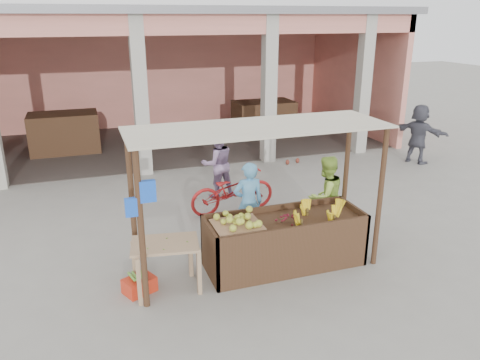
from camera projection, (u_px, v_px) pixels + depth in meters
name	position (u px, v px, depth m)	size (l,w,h in m)	color
ground	(256.00, 269.00, 7.71)	(60.00, 60.00, 0.00)	gray
market_building	(159.00, 58.00, 14.80)	(14.40, 6.40, 4.20)	#E88A79
fruit_stall	(284.00, 243.00, 7.73)	(2.60, 0.95, 0.80)	#45291B
stall_awning	(255.00, 153.00, 7.10)	(4.09, 1.35, 2.39)	#45291B
banana_heap	(318.00, 213.00, 7.69)	(0.99, 0.54, 0.18)	yellow
melon_tray	(237.00, 222.00, 7.32)	(0.75, 0.65, 0.20)	#A87A57
berry_heap	(288.00, 217.00, 7.54)	(0.48, 0.39, 0.15)	maroon
side_table	(165.00, 251.00, 6.92)	(1.07, 0.81, 0.79)	tan
papaya_pile	(164.00, 236.00, 6.84)	(0.74, 0.42, 0.21)	#44882C
red_crate	(139.00, 285.00, 7.04)	(0.45, 0.32, 0.23)	red
plantain_bundle	(139.00, 276.00, 6.99)	(0.34, 0.24, 0.07)	#5E9A38
produce_sacks	(293.00, 154.00, 13.12)	(0.75, 0.47, 0.57)	maroon
vendor_blue	(248.00, 201.00, 8.38)	(0.62, 0.45, 1.64)	#5AA5D7
vendor_green	(325.00, 195.00, 8.65)	(0.79, 0.46, 1.64)	#A7D04C
motorcycle	(232.00, 189.00, 9.81)	(1.94, 0.67, 1.01)	maroon
shopper_d	(419.00, 132.00, 13.07)	(1.62, 0.67, 1.76)	#4D4D59
shopper_f	(217.00, 161.00, 10.58)	(0.84, 0.48, 1.72)	gray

